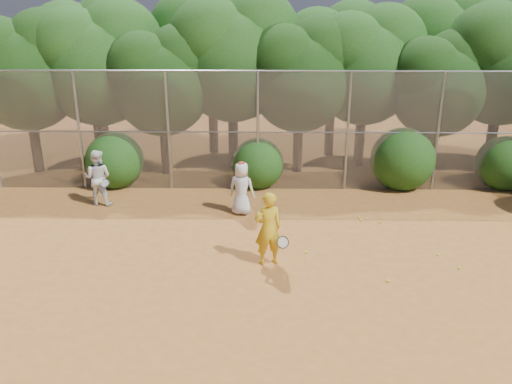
{
  "coord_description": "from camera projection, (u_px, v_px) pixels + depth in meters",
  "views": [
    {
      "loc": [
        -0.79,
        -10.39,
        5.61
      ],
      "look_at": [
        -1.0,
        2.5,
        1.1
      ],
      "focal_mm": 35.0,
      "sensor_mm": 36.0,
      "label": 1
    }
  ],
  "objects": [
    {
      "name": "tree_11",
      "position": [
        334.0,
        55.0,
        20.28
      ],
      "size": [
        4.64,
        4.03,
        6.35
      ],
      "color": "black",
      "rests_on": "ground"
    },
    {
      "name": "tree_9",
      "position": [
        91.0,
        50.0,
        20.57
      ],
      "size": [
        4.83,
        4.2,
        6.62
      ],
      "color": "black",
      "rests_on": "ground"
    },
    {
      "name": "player_white",
      "position": [
        98.0,
        178.0,
        15.61
      ],
      "size": [
        0.91,
        0.78,
        1.77
      ],
      "rotation": [
        0.0,
        0.0,
        3.06
      ],
      "color": "silver",
      "rests_on": "ground"
    },
    {
      "name": "ball_4",
      "position": [
        306.0,
        252.0,
        12.55
      ],
      "size": [
        0.07,
        0.07,
        0.07
      ],
      "primitive_type": "sphere",
      "color": "yellow",
      "rests_on": "ground"
    },
    {
      "name": "player_yellow",
      "position": [
        268.0,
        229.0,
        11.76
      ],
      "size": [
        0.9,
        0.63,
        1.82
      ],
      "rotation": [
        0.0,
        0.0,
        3.44
      ],
      "color": "gold",
      "rests_on": "ground"
    },
    {
      "name": "tree_5",
      "position": [
        366.0,
        62.0,
        18.79
      ],
      "size": [
        4.51,
        3.92,
        6.17
      ],
      "color": "black",
      "rests_on": "ground"
    },
    {
      "name": "tree_2",
      "position": [
        163.0,
        77.0,
        17.93
      ],
      "size": [
        3.99,
        3.47,
        5.47
      ],
      "color": "black",
      "rests_on": "ground"
    },
    {
      "name": "ball_6",
      "position": [
        359.0,
        217.0,
        14.76
      ],
      "size": [
        0.07,
        0.07,
        0.07
      ],
      "primitive_type": "sphere",
      "color": "yellow",
      "rests_on": "ground"
    },
    {
      "name": "bush_0",
      "position": [
        114.0,
        158.0,
        17.36
      ],
      "size": [
        2.0,
        2.0,
        2.0
      ],
      "primitive_type": "sphere",
      "color": "#173F0F",
      "rests_on": "ground"
    },
    {
      "name": "tree_12",
      "position": [
        442.0,
        46.0,
        20.67
      ],
      "size": [
        5.02,
        4.37,
        6.88
      ],
      "color": "black",
      "rests_on": "ground"
    },
    {
      "name": "tree_4",
      "position": [
        301.0,
        72.0,
        18.17
      ],
      "size": [
        4.19,
        3.64,
        5.73
      ],
      "color": "black",
      "rests_on": "ground"
    },
    {
      "name": "ball_5",
      "position": [
        361.0,
        220.0,
        14.55
      ],
      "size": [
        0.07,
        0.07,
        0.07
      ],
      "primitive_type": "sphere",
      "color": "yellow",
      "rests_on": "ground"
    },
    {
      "name": "tree_7",
      "position": [
        506.0,
        56.0,
        18.26
      ],
      "size": [
        4.77,
        4.14,
        6.53
      ],
      "color": "black",
      "rests_on": "ground"
    },
    {
      "name": "player_teen",
      "position": [
        242.0,
        188.0,
        14.85
      ],
      "size": [
        0.91,
        0.73,
        1.64
      ],
      "rotation": [
        0.0,
        0.0,
        2.83
      ],
      "color": "silver",
      "rests_on": "ground"
    },
    {
      "name": "tree_0",
      "position": [
        26.0,
        67.0,
        18.08
      ],
      "size": [
        4.38,
        3.81,
        6.0
      ],
      "color": "black",
      "rests_on": "ground"
    },
    {
      "name": "tree_3",
      "position": [
        234.0,
        52.0,
        18.57
      ],
      "size": [
        4.89,
        4.26,
        6.7
      ],
      "color": "black",
      "rests_on": "ground"
    },
    {
      "name": "ground",
      "position": [
        297.0,
        272.0,
        11.65
      ],
      "size": [
        80.0,
        80.0,
        0.0
      ],
      "primitive_type": "plane",
      "color": "#9D5A23",
      "rests_on": "ground"
    },
    {
      "name": "ball_1",
      "position": [
        380.0,
        222.0,
        14.39
      ],
      "size": [
        0.07,
        0.07,
        0.07
      ],
      "primitive_type": "sphere",
      "color": "yellow",
      "rests_on": "ground"
    },
    {
      "name": "ball_3",
      "position": [
        459.0,
        268.0,
        11.74
      ],
      "size": [
        0.07,
        0.07,
        0.07
      ],
      "primitive_type": "sphere",
      "color": "yellow",
      "rests_on": "ground"
    },
    {
      "name": "bush_2",
      "position": [
        403.0,
        156.0,
        17.17
      ],
      "size": [
        2.2,
        2.2,
        2.2
      ],
      "primitive_type": "sphere",
      "color": "#173F0F",
      "rests_on": "ground"
    },
    {
      "name": "fence_back",
      "position": [
        284.0,
        131.0,
        16.63
      ],
      "size": [
        20.05,
        0.09,
        4.03
      ],
      "color": "gray",
      "rests_on": "ground"
    },
    {
      "name": "ball_0",
      "position": [
        438.0,
        254.0,
        12.44
      ],
      "size": [
        0.07,
        0.07,
        0.07
      ],
      "primitive_type": "sphere",
      "color": "yellow",
      "rests_on": "ground"
    },
    {
      "name": "bush_1",
      "position": [
        258.0,
        161.0,
        17.31
      ],
      "size": [
        1.8,
        1.8,
        1.8
      ],
      "primitive_type": "sphere",
      "color": "#173F0F",
      "rests_on": "ground"
    },
    {
      "name": "ball_2",
      "position": [
        388.0,
        281.0,
        11.18
      ],
      "size": [
        0.07,
        0.07,
        0.07
      ],
      "primitive_type": "sphere",
      "color": "yellow",
      "rests_on": "ground"
    },
    {
      "name": "bush_3",
      "position": [
        504.0,
        161.0,
        17.16
      ],
      "size": [
        1.9,
        1.9,
        1.9
      ],
      "primitive_type": "sphere",
      "color": "#173F0F",
      "rests_on": "ground"
    },
    {
      "name": "tree_6",
      "position": [
        440.0,
        81.0,
        18.0
      ],
      "size": [
        3.86,
        3.36,
        5.29
      ],
      "color": "black",
      "rests_on": "ground"
    },
    {
      "name": "tree_1",
      "position": [
        98.0,
        59.0,
        18.44
      ],
      "size": [
        4.64,
        4.03,
        6.35
      ],
      "color": "black",
      "rests_on": "ground"
    },
    {
      "name": "tree_10",
      "position": [
        213.0,
        43.0,
        20.59
      ],
      "size": [
        5.15,
        4.48,
        7.06
      ],
      "color": "black",
      "rests_on": "ground"
    }
  ]
}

